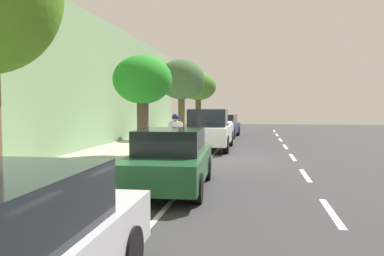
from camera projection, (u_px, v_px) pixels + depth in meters
name	position (u px, v px, depth m)	size (l,w,h in m)	color
ground	(211.00, 160.00, 15.35)	(61.03, 61.03, 0.00)	#313131
sidewalk	(121.00, 156.00, 15.95)	(4.13, 38.14, 0.16)	#A4A98F
curb_edge	(172.00, 157.00, 15.60)	(0.16, 38.14, 0.16)	gray
lane_stripe_centre	(293.00, 157.00, 15.99)	(0.14, 35.80, 0.01)	white
lane_stripe_bike_edge	(209.00, 159.00, 15.37)	(0.12, 38.14, 0.01)	white
building_facade	(66.00, 80.00, 16.15)	(0.50, 38.14, 6.35)	gray
parked_sedan_dark_blue_nearest	(224.00, 126.00, 26.38)	(2.06, 4.51, 1.52)	navy
parked_pickup_white_second	(210.00, 131.00, 18.93)	(2.04, 5.31, 1.95)	white
parked_sedan_green_mid	(171.00, 160.00, 9.86)	(2.00, 4.48, 1.52)	#1E512D
bicycle_at_curb	(178.00, 152.00, 14.46)	(1.45, 1.06, 0.77)	black
cyclist_with_backpack	(175.00, 132.00, 14.92)	(0.55, 0.53, 1.81)	#C6B284
street_tree_near_cyclist	(198.00, 87.00, 30.21)	(2.77, 2.77, 4.53)	brown
street_tree_mid_block	(181.00, 80.00, 23.44)	(2.81, 2.81, 4.73)	brown
street_tree_far_end	(143.00, 82.00, 15.47)	(2.34, 2.34, 3.94)	#493C32
fire_hydrant	(147.00, 150.00, 13.58)	(0.22, 0.22, 0.84)	red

